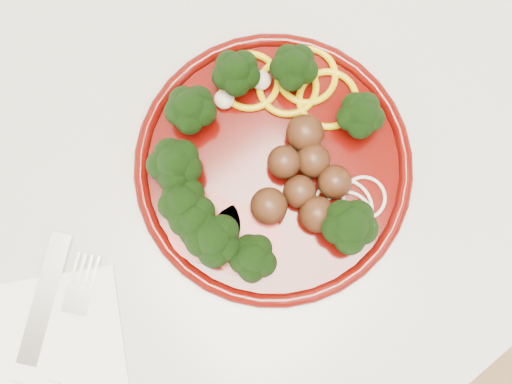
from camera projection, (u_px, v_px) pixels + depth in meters
counter at (323, 157)px, 1.10m from camera, size 2.40×0.60×0.90m
plate at (265, 167)px, 0.62m from camera, size 0.28×0.28×0.06m
napkin at (40, 364)px, 0.61m from camera, size 0.22×0.22×0.00m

